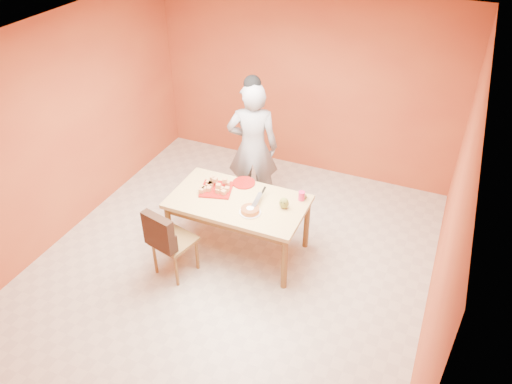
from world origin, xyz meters
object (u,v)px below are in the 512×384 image
at_px(pastry_platter, 217,189).
at_px(person, 253,148).
at_px(red_dinner_plate, 244,183).
at_px(dining_table, 238,207).
at_px(magenta_glass, 302,196).
at_px(egg_ornament, 284,203).
at_px(checker_tin, 303,197).
at_px(sponge_cake, 250,210).
at_px(dining_chair, 173,240).

bearing_deg(pastry_platter, person, 83.25).
relative_size(pastry_platter, red_dinner_plate, 1.30).
xyz_separation_m(dining_table, magenta_glass, (0.68, 0.30, 0.15)).
height_order(red_dinner_plate, magenta_glass, magenta_glass).
bearing_deg(person, egg_ornament, 111.36).
height_order(person, magenta_glass, person).
xyz_separation_m(pastry_platter, magenta_glass, (1.01, 0.21, 0.04)).
height_order(dining_table, checker_tin, checker_tin).
xyz_separation_m(sponge_cake, egg_ornament, (0.32, 0.23, 0.04)).
relative_size(person, checker_tin, 20.10).
bearing_deg(egg_ornament, checker_tin, 75.80).
relative_size(egg_ornament, magenta_glass, 1.29).
height_order(dining_table, person, person).
distance_m(dining_table, red_dinner_plate, 0.37).
height_order(pastry_platter, magenta_glass, magenta_glass).
distance_m(dining_table, magenta_glass, 0.76).
bearing_deg(pastry_platter, dining_table, -14.65).
xyz_separation_m(person, pastry_platter, (-0.10, -0.86, -0.15)).
bearing_deg(checker_tin, person, 146.63).
height_order(dining_table, red_dinner_plate, red_dinner_plate).
xyz_separation_m(dining_table, dining_chair, (-0.52, -0.66, -0.18)).
xyz_separation_m(dining_table, person, (-0.22, 0.95, 0.25)).
height_order(dining_chair, pastry_platter, dining_chair).
bearing_deg(person, red_dinner_plate, 83.39).
relative_size(person, red_dinner_plate, 6.55).
xyz_separation_m(egg_ornament, magenta_glass, (0.13, 0.23, -0.02)).
xyz_separation_m(dining_chair, magenta_glass, (1.20, 0.96, 0.33)).
xyz_separation_m(dining_table, sponge_cake, (0.23, -0.17, 0.13)).
xyz_separation_m(dining_table, pastry_platter, (-0.33, 0.09, 0.11)).
bearing_deg(person, sponge_cake, 92.23).
relative_size(magenta_glass, checker_tin, 1.21).
xyz_separation_m(pastry_platter, sponge_cake, (0.55, -0.25, 0.03)).
bearing_deg(red_dinner_plate, dining_table, -76.65).
height_order(dining_table, dining_chair, dining_chair).
bearing_deg(dining_chair, red_dinner_plate, 80.01).
xyz_separation_m(sponge_cake, magenta_glass, (0.45, 0.47, 0.02)).
bearing_deg(red_dinner_plate, checker_tin, 0.00).
height_order(dining_table, magenta_glass, magenta_glass).
distance_m(pastry_platter, egg_ornament, 0.88).
bearing_deg(checker_tin, dining_table, -152.76).
relative_size(pastry_platter, sponge_cake, 1.73).
height_order(dining_table, pastry_platter, pastry_platter).
bearing_deg(dining_table, pastry_platter, 165.35).
bearing_deg(dining_chair, pastry_platter, 88.83).
xyz_separation_m(sponge_cake, checker_tin, (0.45, 0.52, -0.02)).
distance_m(egg_ornament, checker_tin, 0.32).
bearing_deg(checker_tin, red_dinner_plate, 180.00).
bearing_deg(dining_chair, checker_tin, 53.41).
height_order(red_dinner_plate, sponge_cake, sponge_cake).
distance_m(red_dinner_plate, checker_tin, 0.76).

